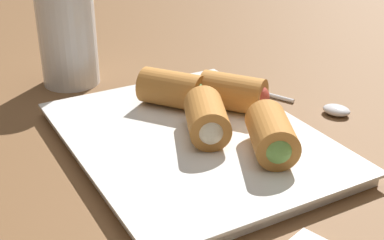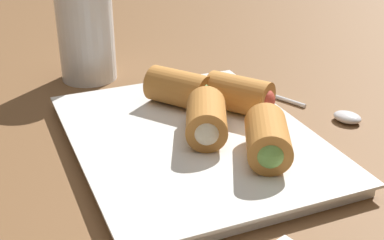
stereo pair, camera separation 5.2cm
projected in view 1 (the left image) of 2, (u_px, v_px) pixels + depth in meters
The scene contains 8 objects.
table_surface at pixel (168, 149), 56.24cm from camera, with size 180.00×140.00×2.00cm.
serving_plate at pixel (192, 141), 54.11cm from camera, with size 29.88×23.27×1.50cm.
roll_front_left at pixel (272, 136), 49.16cm from camera, with size 7.99×6.63×4.01cm.
roll_front_right at pixel (175, 89), 59.09cm from camera, with size 7.96×7.34×4.01cm.
roll_back_left at pixel (207, 119), 52.33cm from camera, with size 7.96×6.44×4.01cm.
roll_back_right at pixel (236, 93), 58.18cm from camera, with size 7.96×7.33×4.01cm.
spoon at pixel (313, 105), 62.80cm from camera, with size 17.71×9.31×1.10cm.
drinking_glass at pixel (68, 38), 67.64cm from camera, with size 7.24×7.24×12.00cm.
Camera 1 is at (-44.23, 21.67, 28.44)cm, focal length 50.00 mm.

